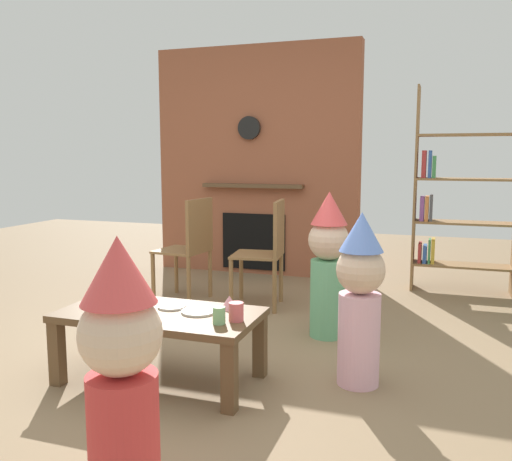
% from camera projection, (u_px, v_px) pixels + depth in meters
% --- Properties ---
extents(ground_plane, '(12.00, 12.00, 0.00)m').
position_uv_depth(ground_plane, '(212.00, 364.00, 3.31)').
color(ground_plane, '#846B4C').
extents(brick_fireplace_feature, '(2.20, 0.28, 2.40)m').
position_uv_depth(brick_fireplace_feature, '(256.00, 162.00, 5.77)').
color(brick_fireplace_feature, '#935138').
rests_on(brick_fireplace_feature, ground_plane).
extents(bookshelf, '(0.90, 0.28, 1.90)m').
position_uv_depth(bookshelf, '(455.00, 199.00, 4.99)').
color(bookshelf, olive).
rests_on(bookshelf, ground_plane).
extents(coffee_table, '(1.12, 0.57, 0.40)m').
position_uv_depth(coffee_table, '(160.00, 322.00, 3.03)').
color(coffee_table, brown).
rests_on(coffee_table, ground_plane).
extents(paper_cup_near_left, '(0.08, 0.08, 0.10)m').
position_uv_depth(paper_cup_near_left, '(236.00, 312.00, 2.84)').
color(paper_cup_near_left, '#E5666B').
rests_on(paper_cup_near_left, coffee_table).
extents(paper_cup_near_right, '(0.06, 0.06, 0.09)m').
position_uv_depth(paper_cup_near_right, '(145.00, 313.00, 2.84)').
color(paper_cup_near_right, silver).
rests_on(paper_cup_near_right, coffee_table).
extents(paper_cup_center, '(0.07, 0.07, 0.11)m').
position_uv_depth(paper_cup_center, '(107.00, 299.00, 3.08)').
color(paper_cup_center, '#F2CC4C').
rests_on(paper_cup_center, coffee_table).
extents(paper_cup_far_left, '(0.07, 0.07, 0.09)m').
position_uv_depth(paper_cup_far_left, '(219.00, 315.00, 2.79)').
color(paper_cup_far_left, '#8CD18C').
rests_on(paper_cup_far_left, coffee_table).
extents(paper_plate_front, '(0.19, 0.19, 0.01)m').
position_uv_depth(paper_plate_front, '(199.00, 312.00, 3.00)').
color(paper_plate_front, white).
rests_on(paper_plate_front, coffee_table).
extents(paper_plate_rear, '(0.16, 0.16, 0.01)m').
position_uv_depth(paper_plate_rear, '(172.00, 307.00, 3.10)').
color(paper_plate_rear, white).
rests_on(paper_plate_rear, coffee_table).
extents(birthday_cake_slice, '(0.10, 0.10, 0.08)m').
position_uv_depth(birthday_cake_slice, '(229.00, 302.00, 3.06)').
color(birthday_cake_slice, pink).
rests_on(birthday_cake_slice, coffee_table).
extents(table_fork, '(0.15, 0.06, 0.01)m').
position_uv_depth(table_fork, '(130.00, 314.00, 2.96)').
color(table_fork, silver).
rests_on(table_fork, coffee_table).
extents(child_with_cone_hat, '(0.28, 0.28, 1.01)m').
position_uv_depth(child_with_cone_hat, '(122.00, 377.00, 1.81)').
color(child_with_cone_hat, '#D13838').
rests_on(child_with_cone_hat, ground_plane).
extents(child_in_pink, '(0.27, 0.27, 0.97)m').
position_uv_depth(child_in_pink, '(360.00, 295.00, 2.96)').
color(child_in_pink, '#EAB2C6').
rests_on(child_in_pink, ground_plane).
extents(child_by_the_chairs, '(0.28, 0.28, 1.02)m').
position_uv_depth(child_by_the_chairs, '(328.00, 261.00, 3.76)').
color(child_by_the_chairs, '#66B27F').
rests_on(child_by_the_chairs, ground_plane).
extents(dining_chair_left, '(0.44, 0.44, 0.90)m').
position_uv_depth(dining_chair_left, '(191.00, 243.00, 4.69)').
color(dining_chair_left, olive).
rests_on(dining_chair_left, ground_plane).
extents(dining_chair_middle, '(0.45, 0.45, 0.90)m').
position_uv_depth(dining_chair_middle, '(268.00, 247.00, 4.50)').
color(dining_chair_middle, olive).
rests_on(dining_chair_middle, ground_plane).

